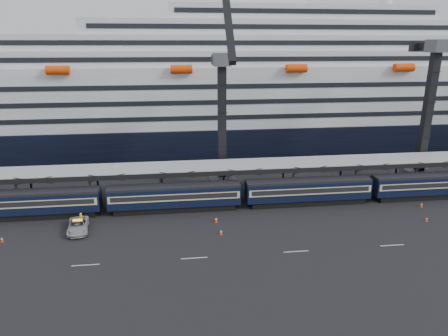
# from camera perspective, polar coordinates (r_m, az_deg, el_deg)

# --- Properties ---
(ground) EXTENTS (260.00, 260.00, 0.00)m
(ground) POSITION_cam_1_polar(r_m,az_deg,el_deg) (57.35, 22.68, -8.15)
(ground) COLOR black
(ground) RESTS_ON ground
(train) EXTENTS (133.05, 3.00, 4.05)m
(train) POSITION_cam_1_polar(r_m,az_deg,el_deg) (62.79, 14.80, -2.95)
(train) COLOR black
(train) RESTS_ON ground
(canopy) EXTENTS (130.00, 6.25, 5.53)m
(canopy) POSITION_cam_1_polar(r_m,az_deg,el_deg) (67.16, 17.45, 0.88)
(canopy) COLOR gray
(canopy) RESTS_ON ground
(cruise_ship) EXTENTS (214.09, 28.84, 34.00)m
(cruise_ship) POSITION_cam_1_polar(r_m,az_deg,el_deg) (94.90, 9.28, 10.47)
(cruise_ship) COLOR black
(cruise_ship) RESTS_ON ground
(crane_dark_near) EXTENTS (4.50, 17.75, 35.08)m
(crane_dark_near) POSITION_cam_1_polar(r_m,az_deg,el_deg) (64.52, -0.25, 7.14)
(crane_dark_near) COLOR #474A4E
(crane_dark_near) RESTS_ON ground
(crane_dark_mid) EXTENTS (4.50, 18.24, 39.64)m
(crane_dark_mid) POSITION_cam_1_polar(r_m,az_deg,el_deg) (75.95, 27.35, 7.87)
(crane_dark_mid) COLOR #474A4E
(crane_dark_mid) RESTS_ON ground
(pickup_truck) EXTENTS (3.25, 5.73, 1.51)m
(pickup_truck) POSITION_cam_1_polar(r_m,az_deg,el_deg) (55.64, -20.14, -7.78)
(pickup_truck) COLOR #9E9FA5
(pickup_truck) RESTS_ON ground
(worker) EXTENTS (0.82, 0.68, 1.93)m
(worker) POSITION_cam_1_polar(r_m,az_deg,el_deg) (56.89, -19.70, -6.93)
(worker) COLOR #D7CB0B
(worker) RESTS_ON ground
(traffic_cone_a) EXTENTS (0.35, 0.35, 0.70)m
(traffic_cone_a) POSITION_cam_1_polar(r_m,az_deg,el_deg) (56.92, -29.15, -8.88)
(traffic_cone_a) COLOR #F24107
(traffic_cone_a) RESTS_ON ground
(traffic_cone_b) EXTENTS (0.40, 0.40, 0.80)m
(traffic_cone_b) POSITION_cam_1_polar(r_m,az_deg,el_deg) (54.98, -1.14, -7.36)
(traffic_cone_b) COLOR #F24107
(traffic_cone_b) RESTS_ON ground
(traffic_cone_c) EXTENTS (0.36, 0.36, 0.72)m
(traffic_cone_c) POSITION_cam_1_polar(r_m,az_deg,el_deg) (51.65, -0.43, -9.12)
(traffic_cone_c) COLOR #F24107
(traffic_cone_c) RESTS_ON ground
(traffic_cone_d) EXTENTS (0.34, 0.34, 0.68)m
(traffic_cone_d) POSITION_cam_1_polar(r_m,az_deg,el_deg) (61.91, 26.99, -6.50)
(traffic_cone_d) COLOR #F24107
(traffic_cone_d) RESTS_ON ground
(traffic_cone_e) EXTENTS (0.39, 0.39, 0.77)m
(traffic_cone_e) POSITION_cam_1_polar(r_m,az_deg,el_deg) (66.67, 26.38, -4.72)
(traffic_cone_e) COLOR #F24107
(traffic_cone_e) RESTS_ON ground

